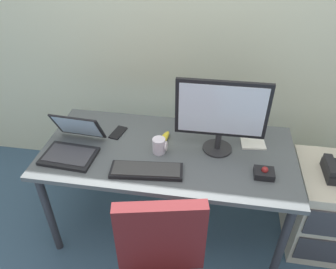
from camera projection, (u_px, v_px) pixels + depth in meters
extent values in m
plane|color=#375268|center=(168.00, 224.00, 2.41)|extent=(8.00, 8.00, 0.00)
cube|color=beige|center=(185.00, 3.00, 2.16)|extent=(6.00, 0.10, 2.80)
cube|color=#4C5153|center=(168.00, 152.00, 2.00)|extent=(1.55, 0.74, 0.03)
cylinder|color=#2D2D33|center=(49.00, 214.00, 2.05)|extent=(0.05, 0.05, 0.68)
cylinder|color=#2D2D33|center=(281.00, 245.00, 1.87)|extent=(0.05, 0.05, 0.68)
cylinder|color=#2D2D33|center=(85.00, 153.00, 2.55)|extent=(0.05, 0.05, 0.68)
cylinder|color=#2D2D33|center=(271.00, 173.00, 2.36)|extent=(0.05, 0.05, 0.68)
cube|color=beige|center=(323.00, 206.00, 2.15)|extent=(0.42, 0.52, 0.60)
cube|color=#38383D|center=(327.00, 251.00, 2.01)|extent=(0.38, 0.01, 0.20)
cube|color=black|center=(331.00, 165.00, 1.93)|extent=(0.05, 0.18, 0.04)
cube|color=maroon|center=(161.00, 238.00, 1.44)|extent=(0.40, 0.14, 0.42)
cylinder|color=#262628|center=(217.00, 148.00, 2.00)|extent=(0.18, 0.18, 0.01)
cylinder|color=#262628|center=(218.00, 141.00, 1.96)|extent=(0.04, 0.04, 0.10)
cube|color=black|center=(222.00, 109.00, 1.83)|extent=(0.53, 0.03, 0.35)
cube|color=silver|center=(222.00, 110.00, 1.82)|extent=(0.49, 0.01, 0.31)
cube|color=black|center=(146.00, 171.00, 1.82)|extent=(0.42, 0.17, 0.02)
cube|color=#353535|center=(146.00, 169.00, 1.81)|extent=(0.39, 0.15, 0.01)
cube|color=black|center=(69.00, 156.00, 1.93)|extent=(0.32, 0.24, 0.02)
cube|color=#38383D|center=(69.00, 155.00, 1.92)|extent=(0.28, 0.18, 0.00)
cube|color=black|center=(78.00, 126.00, 1.99)|extent=(0.32, 0.13, 0.20)
cube|color=silver|center=(78.00, 127.00, 1.99)|extent=(0.28, 0.11, 0.17)
cube|color=black|center=(264.00, 173.00, 1.79)|extent=(0.11, 0.09, 0.04)
sphere|color=maroon|center=(265.00, 170.00, 1.78)|extent=(0.04, 0.04, 0.04)
cylinder|color=silver|center=(159.00, 146.00, 1.95)|extent=(0.08, 0.08, 0.10)
torus|color=silver|center=(166.00, 146.00, 1.94)|extent=(0.01, 0.06, 0.06)
cube|color=white|center=(252.00, 139.00, 2.07)|extent=(0.17, 0.22, 0.01)
cube|color=black|center=(118.00, 133.00, 2.13)|extent=(0.10, 0.15, 0.01)
ellipsoid|color=yellow|center=(163.00, 140.00, 2.04)|extent=(0.08, 0.20, 0.04)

